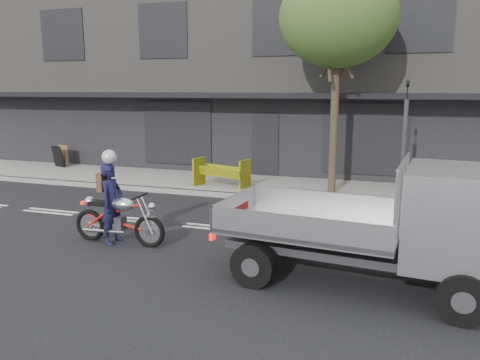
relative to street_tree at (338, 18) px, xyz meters
name	(u,v)px	position (x,y,z in m)	size (l,w,h in m)	color
ground	(215,228)	(-2.20, -4.20, -5.28)	(80.00, 80.00, 0.00)	black
sidewalk	(267,187)	(-2.20, 0.50, -5.20)	(32.00, 3.20, 0.15)	gray
kerb	(253,197)	(-2.20, -1.10, -5.20)	(32.00, 0.20, 0.15)	gray
building_main	(306,72)	(-2.20, 7.10, -1.28)	(26.00, 10.00, 8.00)	slate
street_tree	(338,18)	(0.00, 0.00, 0.00)	(3.40, 3.40, 6.74)	#382B21
traffic_light_pole	(403,150)	(2.00, -0.85, -3.63)	(0.12, 0.12, 3.50)	#2D2D30
motorcycle	(119,218)	(-3.75, -5.90, -4.70)	(2.17, 0.63, 1.12)	black
rider	(112,204)	(-3.90, -5.90, -4.41)	(0.63, 0.42, 1.74)	#141336
flatbed_ute	(433,220)	(2.40, -6.54, -4.03)	(4.89, 2.37, 2.19)	black
construction_barrier	(219,173)	(-3.50, -0.56, -4.65)	(1.71, 0.68, 0.96)	#FFF80D
sandwich_board	(58,157)	(-11.14, 1.21, -4.70)	(0.55, 0.36, 0.86)	black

